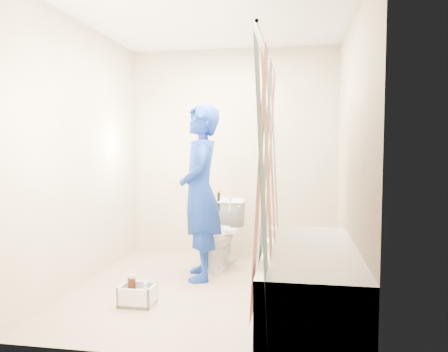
% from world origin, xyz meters
% --- Properties ---
extents(floor, '(2.60, 2.60, 0.00)m').
position_xyz_m(floor, '(0.00, 0.00, 0.00)').
color(floor, gray).
rests_on(floor, ground).
extents(ceiling, '(2.40, 2.60, 0.02)m').
position_xyz_m(ceiling, '(0.00, 0.00, 2.40)').
color(ceiling, white).
rests_on(ceiling, wall_back).
extents(wall_back, '(2.40, 0.02, 2.40)m').
position_xyz_m(wall_back, '(0.00, 1.30, 1.20)').
color(wall_back, beige).
rests_on(wall_back, ground).
extents(wall_front, '(2.40, 0.02, 2.40)m').
position_xyz_m(wall_front, '(0.00, -1.30, 1.20)').
color(wall_front, beige).
rests_on(wall_front, ground).
extents(wall_left, '(0.02, 2.60, 2.40)m').
position_xyz_m(wall_left, '(-1.20, 0.00, 1.20)').
color(wall_left, beige).
rests_on(wall_left, ground).
extents(wall_right, '(0.02, 2.60, 2.40)m').
position_xyz_m(wall_right, '(1.20, 0.00, 1.20)').
color(wall_right, beige).
rests_on(wall_right, ground).
extents(bathtub, '(0.70, 1.75, 0.50)m').
position_xyz_m(bathtub, '(0.85, -0.43, 0.27)').
color(bathtub, white).
rests_on(bathtub, ground).
extents(curtain_rod, '(0.02, 1.90, 0.02)m').
position_xyz_m(curtain_rod, '(0.52, -0.43, 1.95)').
color(curtain_rod, silver).
rests_on(curtain_rod, wall_back).
extents(shower_curtain, '(0.06, 1.75, 1.80)m').
position_xyz_m(shower_curtain, '(0.52, -0.43, 1.02)').
color(shower_curtain, silver).
rests_on(shower_curtain, curtain_rod).
extents(toilet, '(0.49, 0.73, 0.70)m').
position_xyz_m(toilet, '(-0.06, 0.73, 0.35)').
color(toilet, white).
rests_on(toilet, ground).
extents(tank_lid, '(0.45, 0.25, 0.03)m').
position_xyz_m(tank_lid, '(-0.08, 0.62, 0.41)').
color(tank_lid, white).
rests_on(tank_lid, toilet).
extents(tank_internals, '(0.17, 0.06, 0.23)m').
position_xyz_m(tank_internals, '(-0.07, 0.92, 0.69)').
color(tank_internals, black).
rests_on(tank_internals, toilet).
extents(plumber, '(0.55, 0.69, 1.67)m').
position_xyz_m(plumber, '(-0.17, 0.29, 0.83)').
color(plumber, '#0F3C9D').
rests_on(plumber, ground).
extents(cleaning_caddy, '(0.27, 0.22, 0.21)m').
position_xyz_m(cleaning_caddy, '(-0.50, -0.50, 0.08)').
color(cleaning_caddy, silver).
rests_on(cleaning_caddy, ground).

